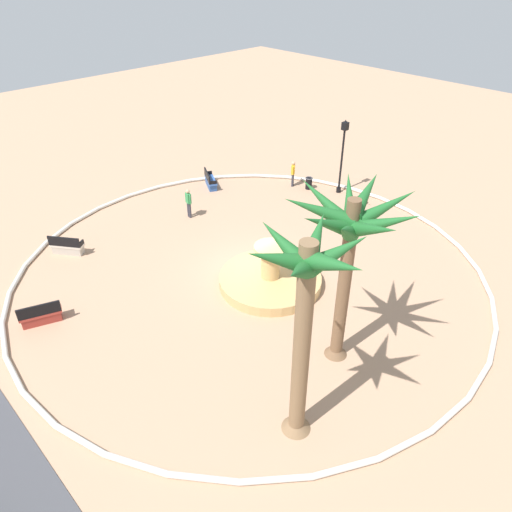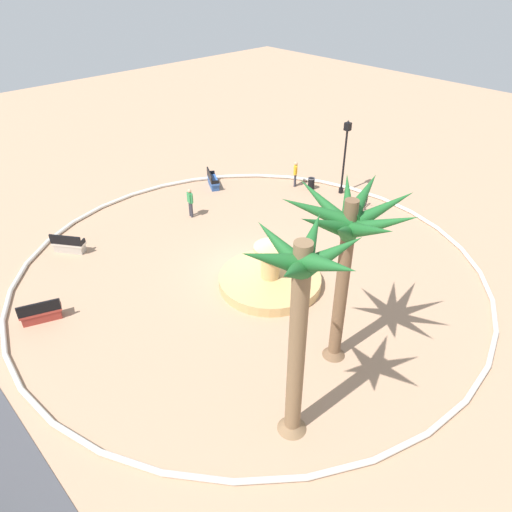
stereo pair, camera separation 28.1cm
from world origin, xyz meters
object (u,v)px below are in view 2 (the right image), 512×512
object	(u,v)px
palm_tree_by_curb	(348,233)
person_cyclist_photo	(190,201)
trash_bin	(311,183)
person_cyclist_helmet	(295,173)
bench_east	(213,181)
bench_north	(41,314)
fountain	(270,279)
lamppost	(345,152)
palm_tree_near_fountain	(300,304)
bench_west	(69,246)
bicycle_red_frame	(361,204)

from	to	relation	value
palm_tree_by_curb	person_cyclist_photo	distance (m)	13.15
trash_bin	person_cyclist_helmet	size ratio (longest dim) A/B	0.46
bench_east	bench_north	distance (m)	13.94
bench_east	fountain	bearing A→B (deg)	154.75
lamppost	trash_bin	distance (m)	2.88
palm_tree_near_fountain	person_cyclist_photo	xyz separation A→B (m)	(13.35, -6.04, -4.08)
palm_tree_near_fountain	bench_east	bearing A→B (deg)	-31.04
bench_west	bench_north	bearing A→B (deg)	143.04
fountain	person_cyclist_photo	distance (m)	7.61
bicycle_red_frame	bench_west	bearing A→B (deg)	62.98
bench_north	bicycle_red_frame	bearing A→B (deg)	-100.00
bench_west	bicycle_red_frame	size ratio (longest dim) A/B	0.94
fountain	trash_bin	xyz separation A→B (m)	(5.30, -8.74, 0.09)
bench_east	bicycle_red_frame	size ratio (longest dim) A/B	0.97
palm_tree_by_curb	bicycle_red_frame	size ratio (longest dim) A/B	3.92
bench_west	palm_tree_near_fountain	bearing A→B (deg)	-178.11
palm_tree_by_curb	person_cyclist_photo	world-z (taller)	palm_tree_by_curb
palm_tree_near_fountain	bench_east	world-z (taller)	palm_tree_near_fountain
palm_tree_by_curb	person_cyclist_helmet	size ratio (longest dim) A/B	4.13
bench_east	person_cyclist_helmet	distance (m)	5.12
person_cyclist_helmet	person_cyclist_photo	world-z (taller)	person_cyclist_photo
person_cyclist_photo	bicycle_red_frame	bearing A→B (deg)	-128.65
fountain	bench_west	bearing A→B (deg)	31.36
palm_tree_by_curb	bench_west	distance (m)	14.73
palm_tree_by_curb	lamppost	distance (m)	14.09
trash_bin	bench_north	bearing A→B (deg)	92.58
palm_tree_by_curb	trash_bin	size ratio (longest dim) A/B	9.07
bench_west	palm_tree_by_curb	bearing A→B (deg)	-163.50
palm_tree_by_curb	trash_bin	bearing A→B (deg)	-45.19
bicycle_red_frame	person_cyclist_helmet	world-z (taller)	person_cyclist_helmet
bench_north	bicycle_red_frame	world-z (taller)	bench_north
bench_east	bench_west	world-z (taller)	same
palm_tree_by_curb	lamppost	bearing A→B (deg)	-52.60
person_cyclist_helmet	person_cyclist_photo	distance (m)	7.18
bench_north	trash_bin	xyz separation A→B (m)	(0.77, -17.11, 0.04)
palm_tree_by_curb	bench_west	xyz separation A→B (m)	(13.34, 3.95, -4.85)
palm_tree_near_fountain	trash_bin	xyz separation A→B (m)	(11.16, -13.53, -4.63)
person_cyclist_helmet	bench_east	bearing A→B (deg)	47.61
bench_west	person_cyclist_helmet	world-z (taller)	person_cyclist_helmet
fountain	person_cyclist_helmet	world-z (taller)	fountain
bicycle_red_frame	person_cyclist_helmet	bearing A→B (deg)	4.54
lamppost	person_cyclist_helmet	bearing A→B (deg)	27.80
bicycle_red_frame	palm_tree_by_curb	bearing A→B (deg)	121.76
bench_north	person_cyclist_helmet	distance (m)	16.80
bench_east	bench_west	bearing A→B (deg)	96.12
palm_tree_by_curb	bench_east	bearing A→B (deg)	-22.27
palm_tree_near_fountain	bench_north	distance (m)	11.94
bench_east	bicycle_red_frame	bearing A→B (deg)	-153.19
palm_tree_by_curb	bicycle_red_frame	world-z (taller)	palm_tree_by_curb
fountain	bench_north	bearing A→B (deg)	61.57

